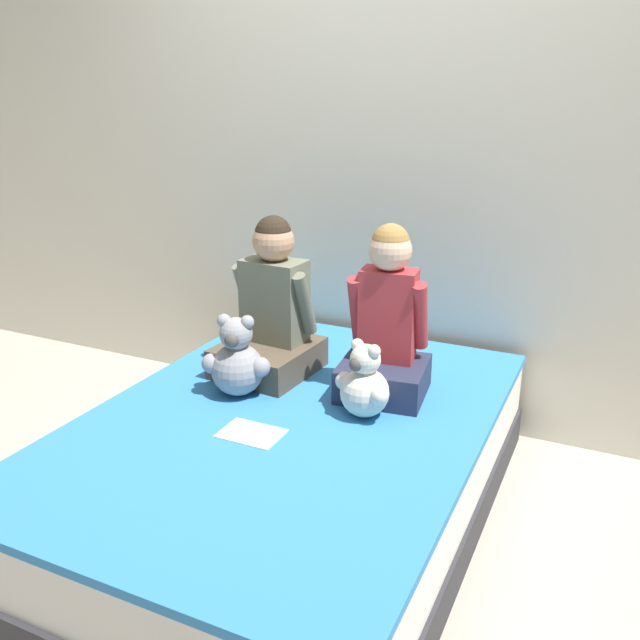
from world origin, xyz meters
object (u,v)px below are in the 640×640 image
object	(u,v)px
child_on_right	(387,327)
teddy_bear_held_by_left_child	(237,361)
bed	(289,467)
sign_card	(251,433)
teddy_bear_held_by_right_child	(364,385)
child_on_left	(272,313)

from	to	relation	value
child_on_right	teddy_bear_held_by_left_child	world-z (taller)	child_on_right
bed	child_on_right	bearing A→B (deg)	55.19
sign_card	teddy_bear_held_by_right_child	bearing A→B (deg)	44.97
sign_card	child_on_right	bearing A→B (deg)	60.51
bed	child_on_right	size ratio (longest dim) A/B	2.94
bed	child_on_right	distance (m)	0.63
child_on_left	teddy_bear_held_by_right_child	bearing A→B (deg)	-20.05
child_on_right	sign_card	world-z (taller)	child_on_right
sign_card	teddy_bear_held_by_left_child	bearing A→B (deg)	129.39
child_on_left	sign_card	world-z (taller)	child_on_left
bed	teddy_bear_held_by_right_child	xyz separation A→B (m)	(0.24, 0.12, 0.33)
bed	child_on_left	bearing A→B (deg)	126.14
bed	child_on_left	distance (m)	0.63
bed	teddy_bear_held_by_left_child	size ratio (longest dim) A/B	6.00
teddy_bear_held_by_left_child	teddy_bear_held_by_right_child	world-z (taller)	teddy_bear_held_by_left_child
child_on_right	sign_card	bearing A→B (deg)	-126.61
child_on_right	teddy_bear_held_by_right_child	world-z (taller)	child_on_right
child_on_right	sign_card	distance (m)	0.65
child_on_left	teddy_bear_held_by_right_child	world-z (taller)	child_on_left
child_on_left	child_on_right	bearing A→B (deg)	3.73
child_on_right	teddy_bear_held_by_left_child	size ratio (longest dim) A/B	2.04
child_on_left	teddy_bear_held_by_left_child	xyz separation A→B (m)	(-0.00, -0.27, -0.11)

